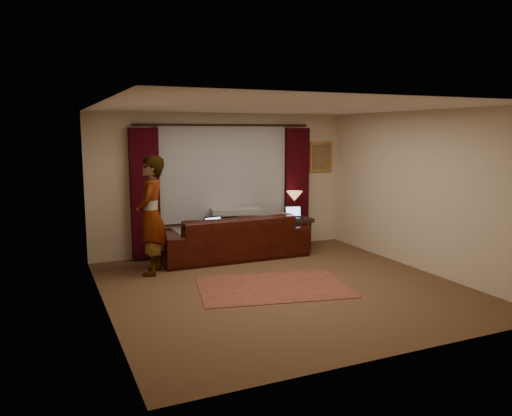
{
  "coord_description": "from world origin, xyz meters",
  "views": [
    {
      "loc": [
        -3.21,
        -6.31,
        2.26
      ],
      "look_at": [
        0.1,
        1.2,
        1.0
      ],
      "focal_mm": 35.0,
      "sensor_mm": 36.0,
      "label": 1
    }
  ],
  "objects_px": {
    "tiffany_lamp": "(294,204)",
    "person": "(151,216)",
    "sofa": "(233,228)",
    "laptop_sofa": "(217,225)",
    "end_table": "(295,233)",
    "laptop_table": "(294,213)"
  },
  "relations": [
    {
      "from": "sofa",
      "to": "laptop_table",
      "type": "height_order",
      "value": "sofa"
    },
    {
      "from": "sofa",
      "to": "end_table",
      "type": "relative_size",
      "value": 4.3
    },
    {
      "from": "laptop_sofa",
      "to": "person",
      "type": "relative_size",
      "value": 0.19
    },
    {
      "from": "tiffany_lamp",
      "to": "sofa",
      "type": "bearing_deg",
      "value": -171.86
    },
    {
      "from": "person",
      "to": "sofa",
      "type": "bearing_deg",
      "value": 130.05
    },
    {
      "from": "sofa",
      "to": "tiffany_lamp",
      "type": "bearing_deg",
      "value": -171.53
    },
    {
      "from": "person",
      "to": "end_table",
      "type": "bearing_deg",
      "value": 124.21
    },
    {
      "from": "sofa",
      "to": "tiffany_lamp",
      "type": "relative_size",
      "value": 5.33
    },
    {
      "from": "laptop_sofa",
      "to": "end_table",
      "type": "relative_size",
      "value": 0.59
    },
    {
      "from": "sofa",
      "to": "tiffany_lamp",
      "type": "distance_m",
      "value": 1.42
    },
    {
      "from": "tiffany_lamp",
      "to": "person",
      "type": "relative_size",
      "value": 0.26
    },
    {
      "from": "end_table",
      "to": "tiffany_lamp",
      "type": "relative_size",
      "value": 1.24
    },
    {
      "from": "sofa",
      "to": "laptop_table",
      "type": "bearing_deg",
      "value": -179.03
    },
    {
      "from": "sofa",
      "to": "laptop_sofa",
      "type": "distance_m",
      "value": 0.44
    },
    {
      "from": "laptop_sofa",
      "to": "tiffany_lamp",
      "type": "xyz_separation_m",
      "value": [
        1.73,
        0.39,
        0.21
      ]
    },
    {
      "from": "end_table",
      "to": "person",
      "type": "height_order",
      "value": "person"
    },
    {
      "from": "laptop_table",
      "to": "person",
      "type": "bearing_deg",
      "value": -156.05
    },
    {
      "from": "end_table",
      "to": "laptop_table",
      "type": "relative_size",
      "value": 1.8
    },
    {
      "from": "tiffany_lamp",
      "to": "laptop_table",
      "type": "bearing_deg",
      "value": -117.19
    },
    {
      "from": "tiffany_lamp",
      "to": "laptop_table",
      "type": "height_order",
      "value": "tiffany_lamp"
    },
    {
      "from": "end_table",
      "to": "laptop_table",
      "type": "xyz_separation_m",
      "value": [
        -0.07,
        -0.09,
        0.42
      ]
    },
    {
      "from": "tiffany_lamp",
      "to": "person",
      "type": "xyz_separation_m",
      "value": [
        -2.92,
        -0.68,
        0.08
      ]
    }
  ]
}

